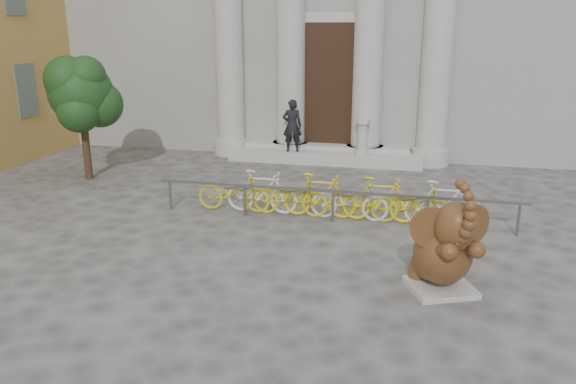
% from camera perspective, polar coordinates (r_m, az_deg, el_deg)
% --- Properties ---
extents(ground, '(80.00, 80.00, 0.00)m').
position_cam_1_polar(ground, '(9.07, -6.13, -10.64)').
color(ground, '#474442').
rests_on(ground, ground).
extents(entrance_steps, '(6.00, 1.20, 0.36)m').
position_cam_1_polar(entrance_steps, '(17.66, 3.78, 3.67)').
color(entrance_steps, '#A8A59E').
rests_on(entrance_steps, ground).
extents(elephant_statue, '(1.33, 1.56, 1.96)m').
position_cam_1_polar(elephant_statue, '(9.28, 15.62, -5.70)').
color(elephant_statue, '#A8A59E').
rests_on(elephant_statue, ground).
extents(bike_rack, '(8.00, 0.53, 1.00)m').
position_cam_1_polar(bike_rack, '(12.41, 4.68, -0.47)').
color(bike_rack, slate).
rests_on(bike_rack, ground).
extents(tree, '(1.94, 1.77, 3.37)m').
position_cam_1_polar(tree, '(16.21, -20.25, 9.31)').
color(tree, '#332114').
rests_on(tree, ground).
extents(pedestrian, '(0.66, 0.50, 1.61)m').
position_cam_1_polar(pedestrian, '(17.31, 0.43, 6.77)').
color(pedestrian, black).
rests_on(pedestrian, entrance_steps).
extents(balustrade_post, '(0.43, 0.43, 1.05)m').
position_cam_1_polar(balustrade_post, '(17.09, 7.53, 5.40)').
color(balustrade_post, '#A8A59E').
rests_on(balustrade_post, entrance_steps).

